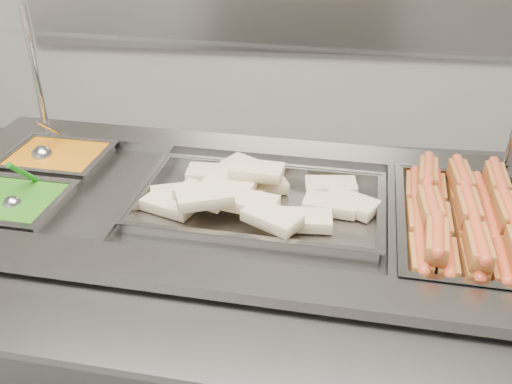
# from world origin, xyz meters

# --- Properties ---
(steam_counter) EXTENTS (1.76, 0.89, 0.82)m
(steam_counter) POSITION_xyz_m (0.03, 0.41, 0.41)
(steam_counter) COLOR slate
(steam_counter) RESTS_ON ground
(tray_rail) EXTENTS (1.64, 0.47, 0.05)m
(tray_rail) POSITION_xyz_m (-0.01, -0.05, 0.77)
(tray_rail) COLOR gray
(tray_rail) RESTS_ON steam_counter
(sneeze_guard) EXTENTS (1.51, 0.39, 0.40)m
(sneeze_guard) POSITION_xyz_m (0.05, 0.61, 1.14)
(sneeze_guard) COLOR silver
(sneeze_guard) RESTS_ON steam_counter
(pan_hotdogs) EXTENTS (0.35, 0.52, 0.09)m
(pan_hotdogs) POSITION_xyz_m (0.60, 0.36, 0.78)
(pan_hotdogs) COLOR #979494
(pan_hotdogs) RESTS_ON steam_counter
(pan_wraps) EXTENTS (0.64, 0.41, 0.06)m
(pan_wraps) POSITION_xyz_m (0.09, 0.41, 0.79)
(pan_wraps) COLOR #979494
(pan_wraps) RESTS_ON steam_counter
(pan_beans) EXTENTS (0.29, 0.24, 0.09)m
(pan_beans) POSITION_xyz_m (-0.54, 0.59, 0.78)
(pan_beans) COLOR #979494
(pan_beans) RESTS_ON steam_counter
(pan_peas) EXTENTS (0.29, 0.24, 0.09)m
(pan_peas) POSITION_xyz_m (-0.56, 0.33, 0.78)
(pan_peas) COLOR #979494
(pan_peas) RESTS_ON steam_counter
(hotdogs_in_buns) EXTENTS (0.29, 0.49, 0.11)m
(hotdogs_in_buns) POSITION_xyz_m (0.59, 0.36, 0.82)
(hotdogs_in_buns) COLOR brown
(hotdogs_in_buns) RESTS_ON pan_hotdogs
(tortilla_wraps) EXTENTS (0.62, 0.38, 0.09)m
(tortilla_wraps) POSITION_xyz_m (0.07, 0.41, 0.82)
(tortilla_wraps) COLOR tan
(tortilla_wraps) RESTS_ON pan_wraps
(ladle) EXTENTS (0.06, 0.17, 0.14)m
(ladle) POSITION_xyz_m (-0.58, 0.58, 0.82)
(ladle) COLOR #B5B5BA
(ladle) RESTS_ON pan_beans
(serving_spoon) EXTENTS (0.05, 0.15, 0.14)m
(serving_spoon) POSITION_xyz_m (-0.54, 0.32, 0.82)
(serving_spoon) COLOR #B5B5BA
(serving_spoon) RESTS_ON pan_peas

